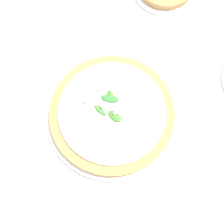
% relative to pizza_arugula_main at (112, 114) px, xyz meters
% --- Properties ---
extents(ground_plane, '(6.00, 6.00, 0.00)m').
position_rel_pizza_arugula_main_xyz_m(ground_plane, '(-0.04, 0.01, -0.02)').
color(ground_plane, white).
extents(pizza_arugula_main, '(0.32, 0.32, 0.05)m').
position_rel_pizza_arugula_main_xyz_m(pizza_arugula_main, '(0.00, 0.00, 0.00)').
color(pizza_arugula_main, white).
rests_on(pizza_arugula_main, ground_plane).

